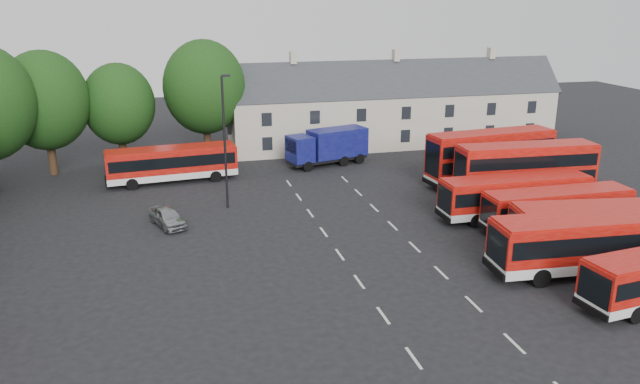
{
  "coord_description": "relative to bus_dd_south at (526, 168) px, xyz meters",
  "views": [
    {
      "loc": [
        -9.97,
        -32.45,
        15.38
      ],
      "look_at": [
        0.28,
        8.13,
        2.2
      ],
      "focal_mm": 35.0,
      "sensor_mm": 36.0,
      "label": 1
    }
  ],
  "objects": [
    {
      "name": "bus_row_b",
      "position": [
        -3.58,
        -13.12,
        -0.51
      ],
      "size": [
        12.23,
        3.57,
        3.41
      ],
      "rotation": [
        0.0,
        0.0,
        -0.07
      ],
      "color": "silver",
      "rests_on": "ground"
    },
    {
      "name": "bus_dd_north",
      "position": [
        -0.53,
        4.58,
        0.05
      ],
      "size": [
        11.37,
        3.67,
        4.58
      ],
      "rotation": [
        0.0,
        0.0,
        0.1
      ],
      "color": "silver",
      "rests_on": "ground"
    },
    {
      "name": "bus_row_e",
      "position": [
        -3.03,
        -3.65,
        -0.7
      ],
      "size": [
        10.95,
        2.61,
        3.09
      ],
      "rotation": [
        0.0,
        0.0,
        -0.01
      ],
      "color": "silver",
      "rests_on": "ground"
    },
    {
      "name": "lamppost",
      "position": [
        -22.82,
        3.72,
        2.8
      ],
      "size": [
        0.69,
        0.28,
        10.04
      ],
      "rotation": [
        0.0,
        0.0,
        0.05
      ],
      "color": "black",
      "rests_on": "ground"
    },
    {
      "name": "bus_row_c",
      "position": [
        -1.21,
        -10.66,
        -0.66
      ],
      "size": [
        11.41,
        4.19,
        3.15
      ],
      "rotation": [
        0.0,
        0.0,
        -0.15
      ],
      "color": "silver",
      "rests_on": "ground"
    },
    {
      "name": "bus_row_d",
      "position": [
        -1.63,
        -6.69,
        -0.8
      ],
      "size": [
        10.33,
        2.44,
        2.92
      ],
      "rotation": [
        0.0,
        0.0,
        -0.0
      ],
      "color": "silver",
      "rests_on": "ground"
    },
    {
      "name": "bus_dd_south",
      "position": [
        0.0,
        0.0,
        0.0
      ],
      "size": [
        11.07,
        3.1,
        4.49
      ],
      "rotation": [
        0.0,
        0.0,
        -0.05
      ],
      "color": "silver",
      "rests_on": "ground"
    },
    {
      "name": "ground",
      "position": [
        -17.05,
        -9.04,
        -2.56
      ],
      "size": [
        140.0,
        140.0,
        0.0
      ],
      "primitive_type": "plane",
      "color": "black",
      "rests_on": "ground"
    },
    {
      "name": "bus_north",
      "position": [
        -26.67,
        11.71,
        -0.71
      ],
      "size": [
        11.08,
        3.57,
        3.08
      ],
      "rotation": [
        0.0,
        0.0,
        0.1
      ],
      "color": "silver",
      "rests_on": "ground"
    },
    {
      "name": "box_truck",
      "position": [
        -12.18,
        14.03,
        -0.65
      ],
      "size": [
        8.13,
        4.46,
        3.4
      ],
      "rotation": [
        0.0,
        0.0,
        0.28
      ],
      "color": "black",
      "rests_on": "ground"
    },
    {
      "name": "terrace_houses",
      "position": [
        -3.05,
        20.96,
        1.3
      ],
      "size": [
        35.7,
        7.13,
        10.06
      ],
      "color": "beige",
      "rests_on": "ground"
    },
    {
      "name": "lane_markings",
      "position": [
        -14.55,
        -7.04,
        -2.55
      ],
      "size": [
        5.15,
        33.8,
        0.01
      ],
      "color": "beige",
      "rests_on": "ground"
    },
    {
      "name": "treeline",
      "position": [
        -37.79,
        10.32,
        4.13
      ],
      "size": [
        29.92,
        32.59,
        12.01
      ],
      "color": "black",
      "rests_on": "ground"
    },
    {
      "name": "silver_car",
      "position": [
        -27.32,
        0.8,
        -1.89
      ],
      "size": [
        2.86,
        4.25,
        1.34
      ],
      "primitive_type": "imported",
      "rotation": [
        0.0,
        0.0,
        0.35
      ],
      "color": "#9C9EA3",
      "rests_on": "ground"
    }
  ]
}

